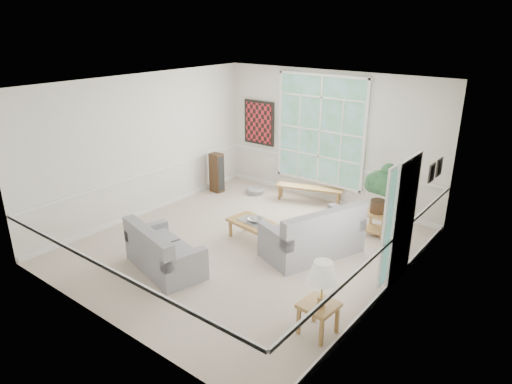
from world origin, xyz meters
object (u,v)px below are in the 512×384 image
(loveseat_right, at_px, (312,230))
(end_table, at_px, (377,223))
(coffee_table, at_px, (255,231))
(loveseat_front, at_px, (165,247))
(side_table, at_px, (318,318))

(loveseat_right, height_order, end_table, loveseat_right)
(coffee_table, relative_size, end_table, 2.21)
(loveseat_front, height_order, coffee_table, loveseat_front)
(loveseat_front, height_order, end_table, loveseat_front)
(side_table, bearing_deg, loveseat_right, 123.57)
(loveseat_right, relative_size, side_table, 3.72)
(loveseat_right, distance_m, end_table, 1.61)
(loveseat_right, distance_m, coffee_table, 1.19)
(end_table, bearing_deg, loveseat_right, -112.26)
(coffee_table, bearing_deg, loveseat_front, -98.71)
(coffee_table, bearing_deg, loveseat_right, 20.21)
(loveseat_front, bearing_deg, loveseat_right, 63.99)
(loveseat_right, relative_size, end_table, 3.69)
(end_table, distance_m, side_table, 3.44)
(loveseat_front, bearing_deg, end_table, 70.59)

